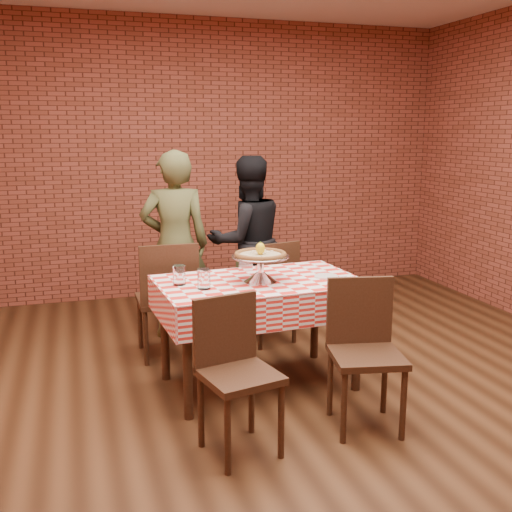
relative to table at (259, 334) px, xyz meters
name	(u,v)px	position (x,y,z in m)	size (l,w,h in m)	color
ground	(295,409)	(0.11, -0.44, -0.38)	(6.00, 6.00, 0.00)	black
back_wall	(196,160)	(0.11, 2.56, 1.08)	(5.50, 5.50, 0.00)	brown
table	(259,334)	(0.00, 0.00, 0.00)	(1.35, 0.81, 0.75)	#392216
tablecloth	(259,297)	(0.00, 0.00, 0.27)	(1.38, 0.84, 0.23)	red
pizza_stand	(260,269)	(0.00, -0.04, 0.47)	(0.40, 0.40, 0.18)	silver
pizza	(260,255)	(0.00, -0.04, 0.56)	(0.35, 0.35, 0.03)	#C3B087
lemon	(260,249)	(0.00, -0.04, 0.61)	(0.06, 0.06, 0.08)	yellow
water_glass_left	(204,279)	(-0.41, -0.11, 0.45)	(0.08, 0.08, 0.13)	white
water_glass_right	(179,275)	(-0.54, 0.04, 0.45)	(0.08, 0.08, 0.13)	white
side_plate	(326,276)	(0.47, -0.06, 0.39)	(0.16, 0.16, 0.01)	white
sweetener_packet_a	(341,278)	(0.56, -0.11, 0.39)	(0.05, 0.04, 0.01)	white
sweetener_packet_b	(342,276)	(0.59, -0.07, 0.39)	(0.05, 0.04, 0.01)	white
condiment_caddy	(244,260)	(-0.01, 0.32, 0.46)	(0.10, 0.08, 0.15)	silver
chair_near_left	(240,379)	(-0.37, -0.84, 0.06)	(0.39, 0.39, 0.86)	#392216
chair_near_right	(367,357)	(0.42, -0.78, 0.07)	(0.41, 0.41, 0.89)	#392216
chair_far_left	(166,298)	(-0.52, 0.78, 0.09)	(0.45, 0.45, 0.93)	#392216
chair_far_right	(267,291)	(0.34, 0.84, 0.06)	(0.40, 0.40, 0.87)	#392216
diner_olive	(175,245)	(-0.37, 1.22, 0.43)	(0.58, 0.38, 1.60)	#4A4E2A
diner_black	(247,241)	(0.32, 1.36, 0.39)	(0.75, 0.58, 1.54)	black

